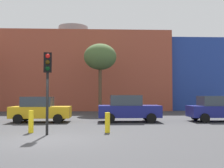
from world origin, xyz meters
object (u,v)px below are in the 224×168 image
object	(u,v)px
bollard_yellow_2	(107,123)
bollard_yellow_1	(31,122)
parked_car_2	(40,109)
parked_car_3	(128,108)
traffic_light_island	(48,74)
parked_car_4	(217,109)
bare_tree_1	(100,57)

from	to	relation	value
bollard_yellow_2	bollard_yellow_1	bearing A→B (deg)	178.42
parked_car_2	parked_car_3	world-z (taller)	parked_car_3
traffic_light_island	parked_car_3	bearing A→B (deg)	131.76
parked_car_2	traffic_light_island	world-z (taller)	traffic_light_island
parked_car_4	bollard_yellow_2	bearing A→B (deg)	-146.54
parked_car_4	bollard_yellow_1	bearing A→B (deg)	-156.34
parked_car_3	traffic_light_island	xyz separation A→B (m)	(-4.24, -5.65, 1.85)
bare_tree_1	bollard_yellow_1	bearing A→B (deg)	-104.54
parked_car_3	bare_tree_1	world-z (taller)	bare_tree_1
parked_car_3	bare_tree_1	distance (m)	9.00
parked_car_4	parked_car_2	bearing A→B (deg)	180.00
parked_car_2	parked_car_3	bearing A→B (deg)	0.00
traffic_light_island	bollard_yellow_2	size ratio (longest dim) A/B	3.89
bare_tree_1	bollard_yellow_2	xyz separation A→B (m)	(0.40, -12.56, -4.92)
parked_car_3	bollard_yellow_1	xyz separation A→B (m)	(-5.15, -4.92, -0.36)
parked_car_4	bollard_yellow_1	size ratio (longest dim) A/B	3.76
parked_car_3	bare_tree_1	xyz separation A→B (m)	(-1.92, 7.54, 4.52)
parked_car_2	bollard_yellow_1	bearing A→B (deg)	-81.88
parked_car_3	parked_car_4	bearing A→B (deg)	-0.00
parked_car_2	bare_tree_1	size ratio (longest dim) A/B	0.58
parked_car_3	parked_car_4	xyz separation A→B (m)	(6.07, -0.00, -0.03)
bare_tree_1	bollard_yellow_2	distance (m)	13.50
parked_car_4	bare_tree_1	world-z (taller)	bare_tree_1
parked_car_3	traffic_light_island	bearing A→B (deg)	-126.92
parked_car_3	parked_car_2	bearing A→B (deg)	180.00
parked_car_2	parked_car_4	xyz separation A→B (m)	(11.93, -0.00, 0.02)
parked_car_2	parked_car_4	world-z (taller)	parked_car_4
parked_car_4	traffic_light_island	size ratio (longest dim) A/B	1.07
parked_car_4	bollard_yellow_1	world-z (taller)	parked_car_4
parked_car_2	parked_car_3	distance (m)	5.85
parked_car_4	bare_tree_1	xyz separation A→B (m)	(-7.99, 7.54, 4.54)
parked_car_2	bollard_yellow_2	world-z (taller)	parked_car_2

